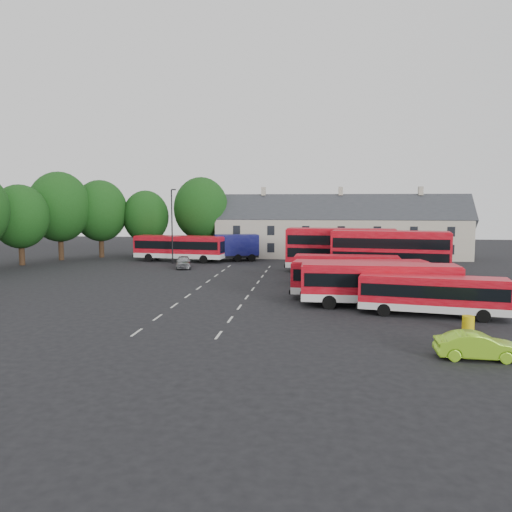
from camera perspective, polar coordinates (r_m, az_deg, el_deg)
The scene contains 17 objects.
ground at distance 44.15m, azimuth -7.15°, elevation -4.07°, with size 140.00×140.00×0.00m, color black.
lane_markings at distance 45.55m, azimuth -3.48°, elevation -3.72°, with size 5.15×33.80×0.01m.
treeline at distance 69.06m, azimuth -20.19°, elevation 4.80°, with size 29.92×32.59×12.01m.
terrace_houses at distance 72.34m, azimuth 9.57°, elevation 2.89°, with size 35.70×7.13×10.06m.
bus_row_a at distance 36.17m, azimuth 19.49°, elevation -3.94°, with size 10.00×3.85×2.76m.
bus_row_b at distance 38.14m, azimuth 13.89°, elevation -2.83°, with size 11.48×2.69×3.24m.
bus_row_c at distance 40.45m, azimuth 11.88°, elevation -2.43°, with size 11.09×3.76×3.07m.
bus_row_d at distance 44.81m, azimuth 12.96°, elevation -1.90°, with size 9.93×3.72×2.74m.
bus_row_e at distance 48.38m, azimuth 10.28°, elevation -1.24°, with size 9.94×2.71×2.78m.
bus_dd_south at distance 53.50m, azimuth 15.02°, elevation 0.54°, with size 12.19×4.42×4.89m.
bus_dd_north at distance 56.40m, azimuth 9.66°, elevation 0.96°, with size 12.30×4.17×4.94m.
bus_north at distance 67.06m, azimuth -8.73°, elevation 1.12°, with size 12.39×4.37×3.43m.
box_truck at distance 66.96m, azimuth -3.15°, elevation 1.12°, with size 8.52×4.85×3.56m.
silver_car at distance 60.33m, azimuth -8.30°, elevation -0.68°, with size 1.74×4.33×1.48m, color #9D9FA4.
lime_car at distance 27.39m, azimuth 23.98°, elevation -9.38°, with size 1.41×4.04×1.33m, color #90DA21.
grit_bin at distance 33.22m, azimuth 23.09°, elevation -7.07°, with size 0.71×0.71×0.89m, color yellow.
lamppost at distance 64.69m, azimuth -9.56°, elevation 3.62°, with size 0.66×0.41×9.55m.
Camera 1 is at (10.62, -42.15, 7.69)m, focal length 35.00 mm.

